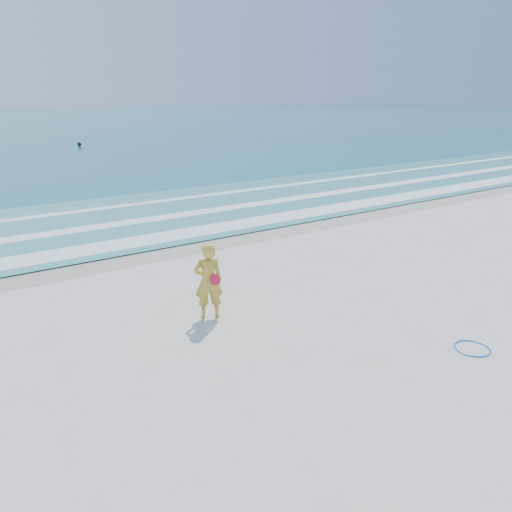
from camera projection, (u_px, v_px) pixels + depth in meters
ground at (350, 351)px, 10.65m from camera, size 400.00×400.00×0.00m
wet_sand at (170, 248)px, 17.70m from camera, size 400.00×2.40×0.00m
shallow at (120, 219)px, 21.61m from camera, size 400.00×10.00×0.01m
foam_near at (155, 238)px, 18.71m from camera, size 400.00×1.40×0.01m
foam_mid at (127, 223)px, 20.98m from camera, size 400.00×0.90×0.01m
foam_far at (102, 208)px, 23.57m from camera, size 400.00×0.60×0.01m
hoop at (472, 348)px, 10.72m from camera, size 0.91×0.91×0.03m
buoy at (79, 144)px, 51.42m from camera, size 0.41×0.41×0.41m
woman at (208, 281)px, 11.96m from camera, size 0.80×0.67×1.88m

